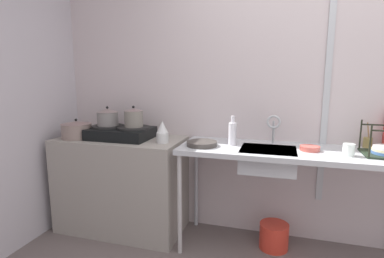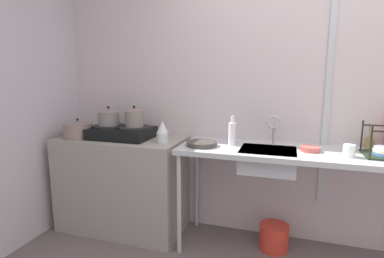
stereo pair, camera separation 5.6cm
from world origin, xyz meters
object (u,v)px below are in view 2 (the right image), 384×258
faucet (274,125)px  bucket_on_floor (274,237)px  pot_on_left_burner (109,117)px  sink_basin (268,160)px  stove (122,132)px  bottle_by_sink (232,133)px  pot_beside_stove (78,129)px  small_bowl_on_drainboard (310,149)px  percolator (162,132)px  frying_pan (202,144)px  utensil_jar (369,143)px  cup_by_rack (349,151)px  pot_on_right_burner (134,117)px

faucet → bucket_on_floor: (0.05, -0.09, -0.94)m
pot_on_left_burner → sink_basin: pot_on_left_burner is taller
stove → bottle_by_sink: (1.02, 0.02, 0.04)m
pot_beside_stove → small_bowl_on_drainboard: size_ratio=1.82×
bottle_by_sink → stove: bearing=-178.8°
percolator → bucket_on_floor: 1.29m
sink_basin → small_bowl_on_drainboard: bearing=7.8°
pot_on_left_burner → stove: bearing=0.0°
frying_pan → small_bowl_on_drainboard: bearing=5.5°
utensil_jar → sink_basin: bearing=-160.1°
utensil_jar → bucket_on_floor: (-0.68, -0.19, -0.81)m
pot_beside_stove → sink_basin: (1.71, 0.06, -0.16)m
cup_by_rack → utensil_jar: utensil_jar is taller
pot_on_right_burner → small_bowl_on_drainboard: bearing=0.1°
pot_on_left_burner → utensil_jar: bearing=6.1°
sink_basin → utensil_jar: utensil_jar is taller
stove → bottle_by_sink: bearing=1.2°
pot_on_right_burner → pot_beside_stove: bearing=-168.9°
pot_on_left_burner → sink_basin: size_ratio=0.46×
pot_on_left_burner → bottle_by_sink: pot_on_left_burner is taller
small_bowl_on_drainboard → pot_on_left_burner: bearing=-179.9°
bucket_on_floor → bottle_by_sink: bearing=-176.8°
faucet → utensil_jar: size_ratio=1.24×
sink_basin → cup_by_rack: (0.56, -0.04, 0.13)m
pot_on_left_burner → sink_basin: (1.44, -0.04, -0.28)m
frying_pan → cup_by_rack: (1.09, -0.01, 0.03)m
pot_on_left_burner → bucket_on_floor: (1.52, 0.04, -0.96)m
sink_basin → bucket_on_floor: 0.69m
cup_by_rack → bottle_by_sink: (-0.85, 0.11, 0.06)m
stove → bucket_on_floor: (1.39, 0.04, -0.83)m
stove → frying_pan: size_ratio=2.23×
faucet → frying_pan: faucet is taller
cup_by_rack → utensil_jar: size_ratio=0.44×
percolator → frying_pan: (0.35, -0.02, -0.07)m
bottle_by_sink → pot_on_right_burner: bearing=-178.6°
cup_by_rack → pot_on_left_burner: bearing=177.6°
stove → percolator: (0.43, -0.06, 0.04)m
faucet → bottle_by_sink: 0.35m
sink_basin → faucet: 0.31m
bottle_by_sink → pot_beside_stove: bearing=-174.9°
faucet → utensil_jar: 0.74m
bucket_on_floor → cup_by_rack: bearing=-14.7°
percolator → faucet: 0.93m
pot_on_right_burner → utensil_jar: 1.96m
sink_basin → faucet: faucet is taller
frying_pan → utensil_jar: size_ratio=1.24×
faucet → bottle_by_sink: size_ratio=1.03×
pot_on_left_burner → bucket_on_floor: bearing=1.6°
pot_on_right_burner → faucet: 1.22m
faucet → small_bowl_on_drainboard: size_ratio=1.67×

